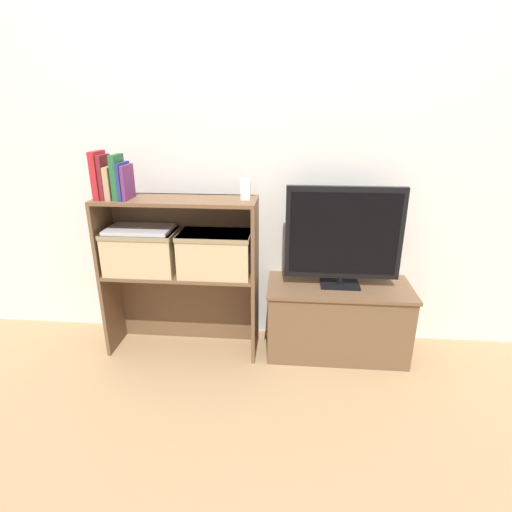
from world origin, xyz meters
TOP-DOWN VIEW (x-y plane):
  - ground_plane at (0.00, 0.00)m, footprint 16.00×16.00m
  - wall_back at (0.00, 0.40)m, footprint 10.00×0.05m
  - tv_stand at (0.48, 0.18)m, footprint 0.83×0.38m
  - tv at (0.48, 0.18)m, footprint 0.64×0.14m
  - bookshelf_lower_tier at (-0.44, 0.20)m, footprint 0.89×0.28m
  - bookshelf_upper_tier at (-0.44, 0.19)m, footprint 0.89×0.28m
  - book_crimson at (-0.84, 0.10)m, footprint 0.03×0.15m
  - book_maroon at (-0.81, 0.10)m, footprint 0.02×0.13m
  - book_tan at (-0.77, 0.10)m, footprint 0.03×0.15m
  - book_forest at (-0.73, 0.10)m, footprint 0.03×0.13m
  - book_navy at (-0.70, 0.10)m, footprint 0.02×0.16m
  - book_plum at (-0.68, 0.10)m, footprint 0.02×0.15m
  - baby_monitor at (-0.06, 0.14)m, footprint 0.05×0.03m
  - storage_basket_left at (-0.65, 0.12)m, footprint 0.40×0.24m
  - storage_basket_right at (-0.23, 0.12)m, footprint 0.40×0.24m
  - laptop at (-0.65, 0.12)m, footprint 0.36×0.23m

SIDE VIEW (x-z plane):
  - ground_plane at x=0.00m, z-range 0.00..0.00m
  - tv_stand at x=0.48m, z-range 0.00..0.44m
  - bookshelf_lower_tier at x=-0.44m, z-range 0.06..0.57m
  - storage_basket_left at x=-0.65m, z-range 0.52..0.76m
  - storage_basket_right at x=-0.23m, z-range 0.52..0.76m
  - tv at x=0.48m, z-range 0.45..1.03m
  - laptop at x=-0.65m, z-range 0.75..0.77m
  - bookshelf_upper_tier at x=-0.44m, z-range 0.57..0.99m
  - baby_monitor at x=-0.06m, z-range 0.92..1.06m
  - book_tan at x=-0.77m, z-range 0.94..1.11m
  - book_plum at x=-0.68m, z-range 0.94..1.12m
  - book_navy at x=-0.70m, z-range 0.94..1.13m
  - book_maroon at x=-0.81m, z-range 0.94..1.17m
  - book_forest at x=-0.73m, z-range 0.94..1.17m
  - book_crimson at x=-0.84m, z-range 0.94..1.19m
  - wall_back at x=0.00m, z-range 0.00..2.40m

